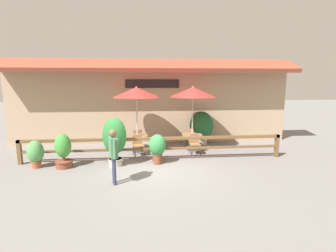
{
  "coord_description": "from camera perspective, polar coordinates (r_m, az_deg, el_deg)",
  "views": [
    {
      "loc": [
        -0.4,
        -9.08,
        3.23
      ],
      "look_at": [
        0.61,
        1.5,
        1.32
      ],
      "focal_mm": 28.0,
      "sensor_mm": 36.0,
      "label": 1
    }
  ],
  "objects": [
    {
      "name": "chair_near_streetside",
      "position": [
        11.23,
        -6.51,
        -3.96
      ],
      "size": [
        0.5,
        0.5,
        0.88
      ],
      "rotation": [
        0.0,
        0.0,
        0.23
      ],
      "color": "olive",
      "rests_on": "ground"
    },
    {
      "name": "patio_umbrella_middle",
      "position": [
        11.83,
        5.44,
        7.36
      ],
      "size": [
        2.03,
        2.03,
        2.91
      ],
      "color": "#B7B2A8",
      "rests_on": "ground"
    },
    {
      "name": "potted_plant_broad_leaf",
      "position": [
        10.78,
        -26.88,
        -5.29
      ],
      "size": [
        0.59,
        0.53,
        1.03
      ],
      "color": "#9E4C33",
      "rests_on": "ground"
    },
    {
      "name": "potted_plant_small_flowering",
      "position": [
        10.05,
        -2.3,
        -4.55
      ],
      "size": [
        0.65,
        0.59,
        1.15
      ],
      "color": "brown",
      "rests_on": "ground"
    },
    {
      "name": "chair_near_wallside",
      "position": [
        12.56,
        -6.7,
        -2.45
      ],
      "size": [
        0.47,
        0.47,
        0.88
      ],
      "rotation": [
        0.0,
        0.0,
        3.27
      ],
      "color": "olive",
      "rests_on": "ground"
    },
    {
      "name": "building_facade",
      "position": [
        13.23,
        -3.7,
        5.56
      ],
      "size": [
        14.28,
        1.49,
        4.23
      ],
      "color": "tan",
      "rests_on": "ground"
    },
    {
      "name": "patio_umbrella_near",
      "position": [
        11.59,
        -6.9,
        7.28
      ],
      "size": [
        2.03,
        2.03,
        2.91
      ],
      "color": "#B7B2A8",
      "rests_on": "ground"
    },
    {
      "name": "chair_middle_wallside",
      "position": [
        12.83,
        4.78,
        -2.14
      ],
      "size": [
        0.5,
        0.5,
        0.88
      ],
      "rotation": [
        0.0,
        0.0,
        2.94
      ],
      "color": "olive",
      "rests_on": "ground"
    },
    {
      "name": "potted_plant_entrance_palm",
      "position": [
        9.91,
        -11.54,
        -2.57
      ],
      "size": [
        0.87,
        0.78,
        1.84
      ],
      "color": "#B7AD99",
      "rests_on": "ground"
    },
    {
      "name": "patio_railing",
      "position": [
        10.45,
        -3.08,
        -3.85
      ],
      "size": [
        10.4,
        0.14,
        0.95
      ],
      "color": "brown",
      "rests_on": "ground"
    },
    {
      "name": "dining_table_middle",
      "position": [
        12.11,
        5.27,
        -2.51
      ],
      "size": [
        0.94,
        0.94,
        0.72
      ],
      "color": "olive",
      "rests_on": "ground"
    },
    {
      "name": "potted_plant_tall_tropical",
      "position": [
        10.37,
        -21.83,
        -5.06
      ],
      "size": [
        0.64,
        0.64,
        1.27
      ],
      "color": "brown",
      "rests_on": "ground"
    },
    {
      "name": "chair_middle_streetside",
      "position": [
        11.44,
        5.84,
        -3.68
      ],
      "size": [
        0.45,
        0.45,
        0.88
      ],
      "rotation": [
        0.0,
        0.0,
        0.07
      ],
      "color": "olive",
      "rests_on": "ground"
    },
    {
      "name": "potted_plant_corner_fern",
      "position": [
        13.17,
        7.28,
        -0.16
      ],
      "size": [
        1.17,
        1.06,
        1.65
      ],
      "color": "#B7AD99",
      "rests_on": "ground"
    },
    {
      "name": "dining_table_near",
      "position": [
        11.87,
        -6.68,
        -2.79
      ],
      "size": [
        0.94,
        0.94,
        0.72
      ],
      "color": "olive",
      "rests_on": "ground"
    },
    {
      "name": "pedestrian",
      "position": [
        8.17,
        -11.82,
        -5.0
      ],
      "size": [
        0.33,
        0.59,
        1.74
      ],
      "rotation": [
        0.0,
        0.0,
        -1.31
      ],
      "color": "#2D334C",
      "rests_on": "ground"
    },
    {
      "name": "ground_plane",
      "position": [
        9.65,
        -2.77,
        -9.37
      ],
      "size": [
        60.0,
        60.0,
        0.0
      ],
      "primitive_type": "plane",
      "color": "slate"
    }
  ]
}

